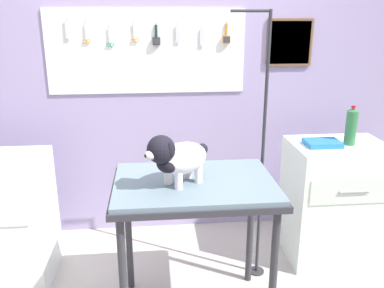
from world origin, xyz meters
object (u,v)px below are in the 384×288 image
object	(u,v)px
dog	(177,157)
soda_bottle	(351,127)
grooming_table	(195,196)
grooming_arm	(261,162)
cabinet_right	(334,201)

from	to	relation	value
dog	soda_bottle	bearing A→B (deg)	24.66
grooming_table	grooming_arm	bearing A→B (deg)	36.26
grooming_arm	dog	world-z (taller)	grooming_arm
grooming_table	cabinet_right	xyz separation A→B (m)	(1.10, 0.54, -0.34)
grooming_table	grooming_arm	distance (m)	0.59
cabinet_right	soda_bottle	bearing A→B (deg)	-9.19
grooming_arm	cabinet_right	world-z (taller)	grooming_arm
dog	soda_bottle	world-z (taller)	dog
cabinet_right	soda_bottle	distance (m)	0.58
grooming_arm	dog	bearing A→B (deg)	-145.21
cabinet_right	dog	bearing A→B (deg)	-153.90
dog	cabinet_right	size ratio (longest dim) A/B	0.44
cabinet_right	soda_bottle	world-z (taller)	soda_bottle
grooming_table	dog	distance (m)	0.28
cabinet_right	grooming_arm	bearing A→B (deg)	-163.32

